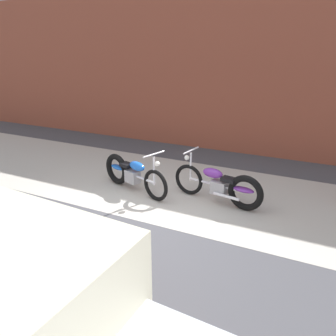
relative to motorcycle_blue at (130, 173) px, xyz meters
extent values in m
plane|color=#47474C|center=(0.82, -1.17, -0.40)|extent=(80.00, 80.00, 0.00)
cube|color=#B2ADA3|center=(0.82, 0.58, -0.40)|extent=(36.00, 3.50, 0.01)
cube|color=brown|center=(0.82, 4.03, 1.94)|extent=(36.00, 0.50, 4.67)
torus|color=black|center=(0.77, -0.25, -0.06)|extent=(0.67, 0.29, 0.68)
torus|color=black|center=(-0.47, 0.15, -0.03)|extent=(0.73, 0.35, 0.73)
cylinder|color=silver|center=(0.15, -0.05, -0.02)|extent=(1.19, 0.43, 0.06)
cube|color=#99999E|center=(0.07, -0.03, -0.06)|extent=(0.37, 0.31, 0.28)
ellipsoid|color=blue|center=(0.23, -0.07, 0.22)|extent=(0.48, 0.32, 0.20)
ellipsoid|color=blue|center=(-0.42, 0.13, 0.03)|extent=(0.47, 0.31, 0.10)
cube|color=black|center=(-0.12, 0.04, 0.16)|extent=(0.33, 0.28, 0.08)
cylinder|color=silver|center=(0.73, -0.24, 0.25)|extent=(0.06, 0.06, 0.62)
cylinder|color=silver|center=(0.73, -0.24, 0.61)|extent=(0.21, 0.56, 0.03)
sphere|color=white|center=(0.82, -0.27, 0.43)|extent=(0.11, 0.11, 0.11)
cylinder|color=silver|center=(-0.11, 0.19, -0.14)|extent=(0.54, 0.23, 0.06)
torus|color=black|center=(1.27, 0.34, -0.06)|extent=(0.68, 0.19, 0.68)
torus|color=black|center=(2.55, 0.13, -0.03)|extent=(0.74, 0.25, 0.73)
cylinder|color=silver|center=(1.91, 0.23, -0.02)|extent=(1.23, 0.26, 0.06)
cube|color=#99999E|center=(1.99, 0.22, -0.06)|extent=(0.35, 0.27, 0.28)
ellipsoid|color=#6B2D93|center=(1.83, 0.25, 0.22)|extent=(0.47, 0.26, 0.20)
ellipsoid|color=#6B2D93|center=(2.50, 0.13, 0.03)|extent=(0.46, 0.25, 0.10)
cube|color=black|center=(2.19, 0.19, 0.16)|extent=(0.31, 0.24, 0.08)
cylinder|color=silver|center=(1.31, 0.34, 0.25)|extent=(0.05, 0.05, 0.62)
cylinder|color=silver|center=(1.31, 0.34, 0.61)|extent=(0.13, 0.58, 0.03)
sphere|color=white|center=(1.21, 0.35, 0.43)|extent=(0.11, 0.11, 0.11)
cylinder|color=silver|center=(2.20, 0.03, -0.14)|extent=(0.55, 0.15, 0.06)
camera|label=1|loc=(3.73, -5.77, 2.64)|focal=35.05mm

